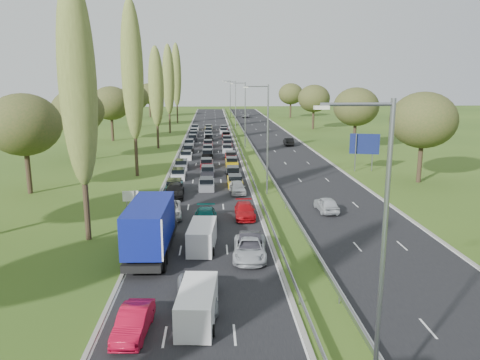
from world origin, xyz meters
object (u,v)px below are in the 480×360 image
object	(u,v)px
blue_lorry	(151,227)
direction_sign	(364,146)
near_car_1	(133,322)
info_sign	(131,198)
white_van_front	(197,303)
near_car_2	(169,210)
near_car_3	(175,191)
white_van_rear	(202,236)

from	to	relation	value
blue_lorry	direction_sign	xyz separation A→B (m)	(25.39, 30.00, 1.47)
blue_lorry	near_car_1	bearing A→B (deg)	-85.69
direction_sign	info_sign	bearing A→B (deg)	-146.88
info_sign	direction_sign	bearing A→B (deg)	33.12
white_van_front	near_car_2	bearing A→B (deg)	104.33
near_car_1	blue_lorry	distance (m)	11.19
near_car_3	white_van_front	size ratio (longest dim) A/B	1.06
near_car_2	blue_lorry	bearing A→B (deg)	-96.78
white_van_front	white_van_rear	distance (m)	10.90
info_sign	direction_sign	world-z (taller)	direction_sign
near_car_3	white_van_rear	world-z (taller)	white_van_rear
white_van_front	info_sign	distance (m)	22.17
info_sign	near_car_1	bearing A→B (deg)	-80.23
near_car_2	white_van_rear	xyz separation A→B (m)	(3.27, -8.26, 0.25)
near_car_2	direction_sign	bearing A→B (deg)	34.94
white_van_front	direction_sign	size ratio (longest dim) A/B	0.90
near_car_1	blue_lorry	world-z (taller)	blue_lorry
near_car_3	white_van_front	world-z (taller)	white_van_front
blue_lorry	white_van_front	world-z (taller)	blue_lorry
info_sign	near_car_3	bearing A→B (deg)	56.04
near_car_1	near_car_3	distance (m)	27.85
white_van_front	direction_sign	bearing A→B (deg)	66.03
blue_lorry	direction_sign	size ratio (longest dim) A/B	1.86
blue_lorry	white_van_front	distance (m)	10.52
white_van_rear	info_sign	xyz separation A→B (m)	(-7.03, 10.13, 0.39)
direction_sign	white_van_rear	bearing A→B (deg)	-126.96
blue_lorry	white_van_rear	world-z (taller)	blue_lorry
white_van_rear	white_van_front	bearing A→B (deg)	-85.16
near_car_2	direction_sign	xyz separation A→B (m)	(25.04, 20.66, 2.84)
near_car_2	info_sign	distance (m)	4.25
blue_lorry	white_van_rear	size ratio (longest dim) A/B	2.04
near_car_3	near_car_2	bearing A→B (deg)	-91.53
near_car_1	white_van_front	xyz separation A→B (m)	(3.17, 1.27, 0.27)
blue_lorry	near_car_3	bearing A→B (deg)	90.94
near_car_2	info_sign	bearing A→B (deg)	148.95
near_car_3	blue_lorry	bearing A→B (deg)	-92.85
white_van_rear	near_car_1	bearing A→B (deg)	-99.73
white_van_rear	near_car_2	bearing A→B (deg)	116.59
near_car_3	white_van_front	distance (m)	26.78
blue_lorry	info_sign	distance (m)	11.74
near_car_1	direction_sign	world-z (taller)	direction_sign
near_car_2	white_van_front	distance (m)	19.43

